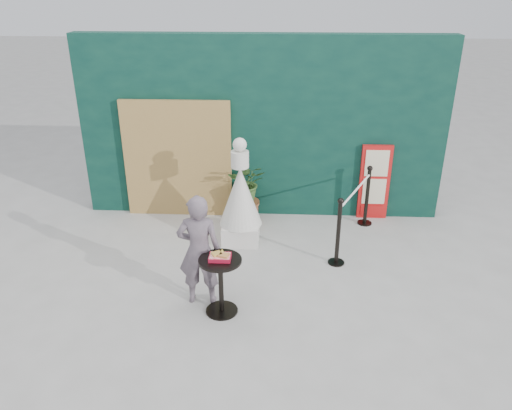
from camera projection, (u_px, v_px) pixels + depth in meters
name	position (u px, v px, depth m)	size (l,w,h in m)	color
ground	(251.00, 322.00, 6.02)	(60.00, 60.00, 0.00)	#ADAAA5
back_wall	(262.00, 128.00, 8.25)	(6.00, 0.30, 3.00)	black
bamboo_fence	(178.00, 160.00, 8.33)	(1.80, 0.08, 2.00)	tan
woman	(199.00, 250.00, 6.11)	(0.54, 0.35, 1.47)	slate
menu_board	(374.00, 182.00, 8.34)	(0.50, 0.07, 1.30)	red
statue	(240.00, 201.00, 7.58)	(0.66, 0.66, 1.68)	silver
cafe_table	(221.00, 277.00, 6.00)	(0.52, 0.52, 0.75)	black
food_basket	(220.00, 256.00, 5.88)	(0.26, 0.19, 0.11)	#AD122D
planter	(247.00, 188.00, 8.26)	(0.61, 0.53, 1.04)	brown
stanchion_barrier	(354.00, 213.00, 7.62)	(0.84, 1.54, 1.03)	black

